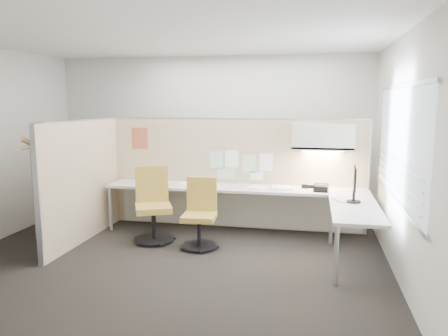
% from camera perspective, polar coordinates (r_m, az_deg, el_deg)
% --- Properties ---
extents(floor, '(5.50, 4.50, 0.01)m').
position_cam_1_polar(floor, '(5.86, -6.81, -11.66)').
color(floor, black).
rests_on(floor, ground).
extents(ceiling, '(5.50, 4.50, 0.01)m').
position_cam_1_polar(ceiling, '(5.55, -7.35, 16.68)').
color(ceiling, white).
rests_on(ceiling, wall_back).
extents(wall_back, '(5.50, 0.02, 2.80)m').
position_cam_1_polar(wall_back, '(7.69, -1.71, 4.02)').
color(wall_back, beige).
rests_on(wall_back, ground).
extents(wall_front, '(5.50, 0.02, 2.80)m').
position_cam_1_polar(wall_front, '(3.50, -18.90, -2.11)').
color(wall_front, beige).
rests_on(wall_front, ground).
extents(wall_right, '(0.02, 4.50, 2.80)m').
position_cam_1_polar(wall_right, '(5.34, 22.17, 1.30)').
color(wall_right, beige).
rests_on(wall_right, ground).
extents(window_pane, '(0.01, 2.80, 1.30)m').
position_cam_1_polar(window_pane, '(5.32, 22.00, 2.91)').
color(window_pane, '#98A3B1').
rests_on(window_pane, wall_right).
extents(partition_back, '(4.10, 0.06, 1.75)m').
position_cam_1_polar(partition_back, '(7.01, 1.47, -0.77)').
color(partition_back, tan).
rests_on(partition_back, floor).
extents(partition_left, '(0.06, 2.20, 1.75)m').
position_cam_1_polar(partition_left, '(6.67, -17.89, -1.67)').
color(partition_left, tan).
rests_on(partition_left, floor).
extents(desk, '(4.00, 2.07, 0.73)m').
position_cam_1_polar(desk, '(6.54, 4.02, -3.90)').
color(desk, beige).
rests_on(desk, floor).
extents(overhead_bin, '(0.90, 0.36, 0.38)m').
position_cam_1_polar(overhead_bin, '(6.62, 12.78, 4.00)').
color(overhead_bin, beige).
rests_on(overhead_bin, partition_back).
extents(task_light_strip, '(0.60, 0.06, 0.02)m').
position_cam_1_polar(task_light_strip, '(6.64, 12.72, 2.19)').
color(task_light_strip, '#FFEABF').
rests_on(task_light_strip, overhead_bin).
extents(pinned_papers, '(1.01, 0.00, 0.47)m').
position_cam_1_polar(pinned_papers, '(6.94, 2.07, 0.45)').
color(pinned_papers, '#8CBF8C').
rests_on(pinned_papers, partition_back).
extents(poster, '(0.28, 0.00, 0.35)m').
position_cam_1_polar(poster, '(7.36, -10.95, 3.81)').
color(poster, '#FF5720').
rests_on(poster, partition_back).
extents(chair_left, '(0.67, 0.68, 1.07)m').
position_cam_1_polar(chair_left, '(6.48, -9.26, -5.03)').
color(chair_left, black).
rests_on(chair_left, floor).
extents(chair_right, '(0.51, 0.51, 0.96)m').
position_cam_1_polar(chair_right, '(6.14, -3.14, -6.24)').
color(chair_right, black).
rests_on(chair_right, floor).
extents(monitor, '(0.18, 0.44, 0.46)m').
position_cam_1_polar(monitor, '(5.86, 16.67, -1.79)').
color(monitor, black).
rests_on(monitor, desk).
extents(phone, '(0.23, 0.22, 0.12)m').
position_cam_1_polar(phone, '(6.51, 12.52, -2.55)').
color(phone, black).
rests_on(phone, desk).
extents(stapler, '(0.14, 0.05, 0.05)m').
position_cam_1_polar(stapler, '(6.70, 11.20, -2.41)').
color(stapler, black).
rests_on(stapler, desk).
extents(tape_dispenser, '(0.11, 0.08, 0.06)m').
position_cam_1_polar(tape_dispenser, '(6.69, 10.55, -2.37)').
color(tape_dispenser, black).
rests_on(tape_dispenser, desk).
extents(coat_hook, '(0.18, 0.49, 1.45)m').
position_cam_1_polar(coat_hook, '(5.83, -23.51, 1.86)').
color(coat_hook, silver).
rests_on(coat_hook, partition_left).
extents(paper_stack_0, '(0.28, 0.34, 0.03)m').
position_cam_1_polar(paper_stack_0, '(7.03, -9.85, -1.94)').
color(paper_stack_0, white).
rests_on(paper_stack_0, desk).
extents(paper_stack_1, '(0.24, 0.31, 0.02)m').
position_cam_1_polar(paper_stack_1, '(6.95, -4.86, -2.02)').
color(paper_stack_1, white).
rests_on(paper_stack_1, desk).
extents(paper_stack_2, '(0.26, 0.32, 0.05)m').
position_cam_1_polar(paper_stack_2, '(6.70, -2.31, -2.26)').
color(paper_stack_2, white).
rests_on(paper_stack_2, desk).
extents(paper_stack_3, '(0.29, 0.34, 0.02)m').
position_cam_1_polar(paper_stack_3, '(6.65, 4.23, -2.50)').
color(paper_stack_3, white).
rests_on(paper_stack_3, desk).
extents(paper_stack_4, '(0.29, 0.34, 0.03)m').
position_cam_1_polar(paper_stack_4, '(6.61, 7.76, -2.57)').
color(paper_stack_4, white).
rests_on(paper_stack_4, desk).
extents(paper_stack_5, '(0.32, 0.36, 0.02)m').
position_cam_1_polar(paper_stack_5, '(6.01, 15.39, -3.97)').
color(paper_stack_5, white).
rests_on(paper_stack_5, desk).
extents(paper_stack_6, '(0.24, 0.30, 0.03)m').
position_cam_1_polar(paper_stack_6, '(6.62, 7.25, -2.55)').
color(paper_stack_6, white).
rests_on(paper_stack_6, desk).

